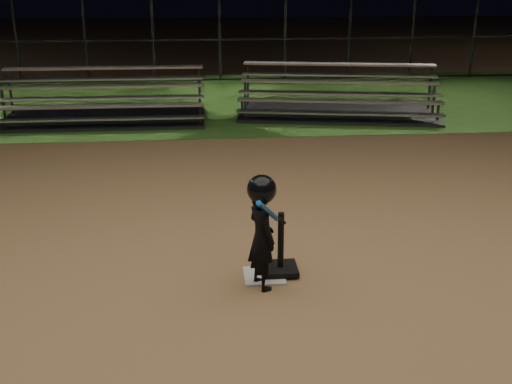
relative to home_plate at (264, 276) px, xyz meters
name	(u,v)px	position (x,y,z in m)	size (l,w,h in m)	color
ground	(264,277)	(0.00, 0.00, -0.01)	(80.00, 80.00, 0.00)	#996F45
grass_strip	(225,100)	(0.00, 10.00, -0.01)	(60.00, 8.00, 0.01)	#2F5A1D
home_plate	(264,276)	(0.00, 0.00, 0.00)	(0.45, 0.45, 0.02)	beige
batting_tee	(280,261)	(0.19, 0.07, 0.14)	(0.38, 0.38, 0.71)	black
child_batter	(262,229)	(-0.05, -0.22, 0.66)	(0.48, 0.65, 1.27)	black
bleacher_left	(103,111)	(-2.85, 7.88, 0.22)	(4.57, 2.24, 1.12)	silver
bleacher_right	(338,106)	(2.58, 7.93, 0.22)	(4.92, 3.04, 1.12)	silver
backstop_fence	(220,40)	(0.00, 13.00, 1.24)	(20.08, 0.08, 2.50)	#38383D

